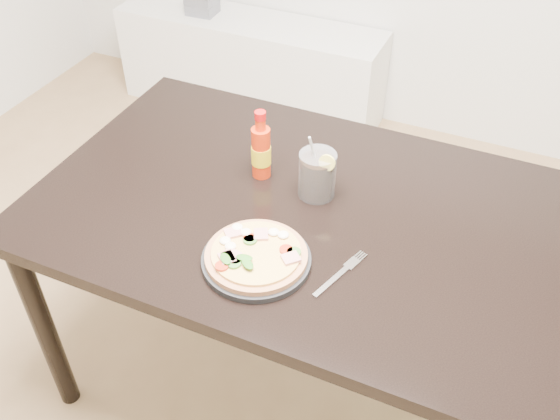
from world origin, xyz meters
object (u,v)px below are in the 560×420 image
at_px(fork, 342,273).
at_px(media_console, 250,66).
at_px(plate, 256,260).
at_px(pizza, 255,254).
at_px(cola_cup, 317,175).
at_px(hot_sauce_bottle, 261,151).
at_px(dining_table, 298,229).

bearing_deg(fork, media_console, 141.05).
height_order(plate, media_console, plate).
distance_m(fork, media_console, 2.06).
distance_m(pizza, cola_cup, 0.30).
distance_m(hot_sauce_bottle, media_console, 1.70).
distance_m(plate, cola_cup, 0.31).
xyz_separation_m(plate, fork, (0.20, 0.05, -0.01)).
xyz_separation_m(dining_table, fork, (0.19, -0.18, 0.09)).
height_order(pizza, fork, pizza).
bearing_deg(pizza, fork, 13.53).
bearing_deg(hot_sauce_bottle, media_console, 117.90).
bearing_deg(media_console, cola_cup, -57.23).
distance_m(hot_sauce_bottle, fork, 0.44).
height_order(hot_sauce_bottle, cola_cup, hot_sauce_bottle).
xyz_separation_m(plate, cola_cup, (0.03, 0.30, 0.05)).
bearing_deg(hot_sauce_bottle, fork, -38.62).
height_order(dining_table, hot_sauce_bottle, hot_sauce_bottle).
relative_size(pizza, media_console, 0.17).
relative_size(dining_table, hot_sauce_bottle, 6.82).
xyz_separation_m(plate, media_console, (-0.88, 1.73, -0.51)).
height_order(dining_table, media_console, dining_table).
xyz_separation_m(pizza, fork, (0.20, 0.05, -0.02)).
height_order(plate, pizza, pizza).
relative_size(plate, fork, 1.43).
bearing_deg(cola_cup, plate, -96.63).
bearing_deg(dining_table, fork, -44.54).
bearing_deg(media_console, dining_table, -59.09).
height_order(hot_sauce_bottle, media_console, hot_sauce_bottle).
height_order(plate, fork, plate).
bearing_deg(dining_table, hot_sauce_bottle, 150.63).
xyz_separation_m(dining_table, media_console, (-0.89, 1.49, -0.42)).
relative_size(dining_table, fork, 7.61).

